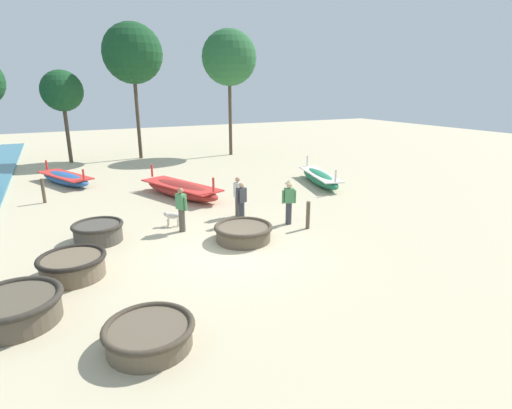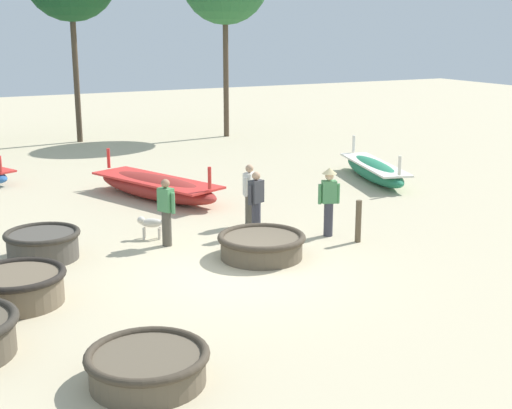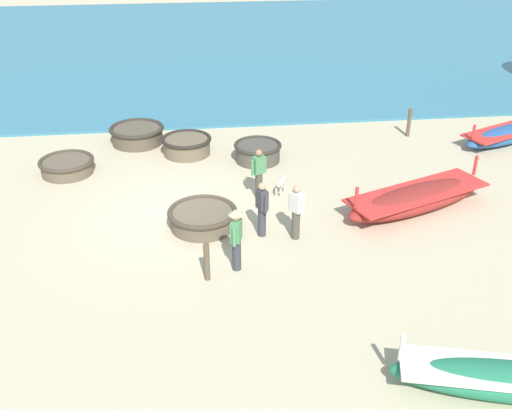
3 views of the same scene
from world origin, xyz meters
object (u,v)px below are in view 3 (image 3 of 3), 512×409
(long_boat_green_hull, at_px, (417,198))
(mooring_post_inland, at_px, (409,123))
(coracle_weathered, at_px, (67,166))
(dog, at_px, (281,183))
(coracle_front_right, at_px, (258,151))
(mooring_post_mid_beach, at_px, (207,262))
(fisherman_hauling, at_px, (236,236))
(long_boat_white_hull, at_px, (509,134))
(fisherman_with_hat, at_px, (296,211))
(coracle_far_left, at_px, (203,217))
(fisherman_standing_right, at_px, (259,172))
(coracle_beside_post, at_px, (137,134))
(long_boat_ochre_hull, at_px, (512,381))
(fisherman_by_coracle, at_px, (262,208))
(coracle_front_left, at_px, (187,145))

(long_boat_green_hull, bearing_deg, mooring_post_inland, 162.77)
(coracle_weathered, height_order, dog, dog)
(coracle_front_right, distance_m, mooring_post_mid_beach, 7.12)
(fisherman_hauling, bearing_deg, long_boat_white_hull, 123.65)
(coracle_front_right, distance_m, fisherman_with_hat, 5.23)
(coracle_weathered, bearing_deg, fisherman_with_hat, 53.70)
(coracle_far_left, xyz_separation_m, fisherman_hauling, (2.19, 0.75, 0.67))
(long_boat_green_hull, height_order, mooring_post_mid_beach, long_boat_green_hull)
(coracle_far_left, xyz_separation_m, fisherman_standing_right, (-1.55, 1.75, 0.54))
(coracle_beside_post, relative_size, fisherman_hauling, 1.18)
(long_boat_ochre_hull, bearing_deg, fisherman_standing_right, -156.68)
(fisherman_by_coracle, xyz_separation_m, dog, (-2.38, 0.89, -0.46))
(long_boat_ochre_hull, bearing_deg, long_boat_green_hull, 173.56)
(fisherman_hauling, xyz_separation_m, dog, (-3.91, 1.70, -0.59))
(dog, bearing_deg, coracle_far_left, -54.96)
(fisherman_by_coracle, relative_size, mooring_post_mid_beach, 1.57)
(long_boat_green_hull, bearing_deg, fisherman_by_coracle, -78.75)
(fisherman_hauling, height_order, mooring_post_mid_beach, fisherman_hauling)
(coracle_front_left, relative_size, fisherman_by_coracle, 1.12)
(coracle_front_left, distance_m, fisherman_by_coracle, 6.15)
(coracle_front_right, xyz_separation_m, coracle_weathered, (0.27, -6.32, -0.07))
(coracle_front_right, bearing_deg, coracle_front_left, -110.36)
(long_boat_green_hull, height_order, fisherman_hauling, fisherman_hauling)
(coracle_weathered, height_order, mooring_post_mid_beach, mooring_post_mid_beach)
(fisherman_by_coracle, distance_m, fisherman_hauling, 1.74)
(fisherman_by_coracle, xyz_separation_m, fisherman_standing_right, (-2.20, 0.19, 0.00))
(long_boat_white_hull, height_order, fisherman_standing_right, fisherman_standing_right)
(fisherman_by_coracle, distance_m, fisherman_standing_right, 2.21)
(long_boat_green_hull, height_order, fisherman_standing_right, fisherman_standing_right)
(fisherman_hauling, bearing_deg, fisherman_by_coracle, 151.92)
(fisherman_hauling, bearing_deg, coracle_front_right, 168.59)
(dog, height_order, mooring_post_inland, mooring_post_inland)
(coracle_far_left, distance_m, coracle_front_left, 5.18)
(long_boat_ochre_hull, xyz_separation_m, fisherman_standing_right, (-8.45, -3.64, 0.49))
(coracle_weathered, bearing_deg, fisherman_hauling, 38.96)
(coracle_weathered, relative_size, long_boat_green_hull, 0.36)
(coracle_far_left, relative_size, fisherman_hauling, 1.16)
(coracle_front_right, relative_size, fisherman_by_coracle, 1.04)
(coracle_front_right, xyz_separation_m, fisherman_by_coracle, (4.94, -0.49, 0.49))
(fisherman_by_coracle, height_order, fisherman_hauling, fisherman_hauling)
(fisherman_by_coracle, distance_m, dog, 2.58)
(fisherman_hauling, height_order, fisherman_standing_right, fisherman_hauling)
(long_boat_white_hull, relative_size, fisherman_with_hat, 2.77)
(coracle_weathered, bearing_deg, fisherman_by_coracle, 51.31)
(coracle_beside_post, xyz_separation_m, long_boat_white_hull, (1.48, 13.55, -0.05))
(dog, relative_size, mooring_post_inland, 0.58)
(long_boat_ochre_hull, distance_m, fisherman_with_hat, 6.70)
(coracle_front_right, bearing_deg, coracle_far_left, -25.61)
(coracle_front_right, distance_m, long_boat_ochre_hull, 11.67)
(coracle_front_right, bearing_deg, mooring_post_inland, 105.22)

